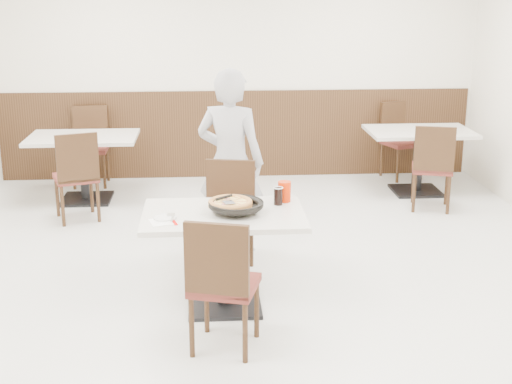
{
  "coord_description": "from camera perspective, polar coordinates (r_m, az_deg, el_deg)",
  "views": [
    {
      "loc": [
        -0.38,
        -5.38,
        2.38
      ],
      "look_at": [
        -0.02,
        -0.3,
        0.89
      ],
      "focal_mm": 50.0,
      "sensor_mm": 36.0,
      "label": 1
    }
  ],
  "objects": [
    {
      "name": "bg_chair_right_far",
      "position": [
        9.18,
        11.64,
        4.01
      ],
      "size": [
        0.54,
        0.54,
        0.95
      ],
      "primitive_type": null,
      "rotation": [
        0.0,
        0.0,
        3.49
      ],
      "color": "black",
      "rests_on": "floor"
    },
    {
      "name": "bg_chair_left_far",
      "position": [
        8.88,
        -13.16,
        3.51
      ],
      "size": [
        0.42,
        0.42,
        0.95
      ],
      "primitive_type": null,
      "rotation": [
        0.0,
        0.0,
        3.15
      ],
      "color": "black",
      "rests_on": "floor"
    },
    {
      "name": "pizza_server",
      "position": [
        5.21,
        -2.19,
        -0.84
      ],
      "size": [
        0.1,
        0.11,
        0.0
      ],
      "primitive_type": "cube",
      "rotation": [
        0.0,
        0.0,
        0.31
      ],
      "color": "silver",
      "rests_on": "pizza"
    },
    {
      "name": "wall_back",
      "position": [
        8.94,
        -1.59,
        10.03
      ],
      "size": [
        6.0,
        0.04,
        2.8
      ],
      "primitive_type": "cube",
      "color": "silver",
      "rests_on": "floor"
    },
    {
      "name": "cola_glass",
      "position": [
        5.45,
        1.79,
        -0.36
      ],
      "size": [
        0.08,
        0.08,
        0.13
      ],
      "primitive_type": "cylinder",
      "rotation": [
        0.0,
        0.0,
        0.13
      ],
      "color": "black",
      "rests_on": "main_table"
    },
    {
      "name": "napkin",
      "position": [
        5.12,
        -7.45,
        -2.36
      ],
      "size": [
        0.22,
        0.22,
        0.0
      ],
      "primitive_type": "cube",
      "rotation": [
        0.0,
        0.0,
        0.27
      ],
      "color": "white",
      "rests_on": "main_table"
    },
    {
      "name": "trivet",
      "position": [
        5.25,
        -1.53,
        -1.57
      ],
      "size": [
        0.12,
        0.12,
        0.04
      ],
      "primitive_type": "cylinder",
      "rotation": [
        0.0,
        0.0,
        0.13
      ],
      "color": "black",
      "rests_on": "main_table"
    },
    {
      "name": "wainscot_back",
      "position": [
        9.05,
        -1.54,
        4.66
      ],
      "size": [
        5.9,
        0.03,
        1.1
      ],
      "primitive_type": "cube",
      "color": "black",
      "rests_on": "floor"
    },
    {
      "name": "chair_near",
      "position": [
        4.77,
        -2.53,
        -7.21
      ],
      "size": [
        0.52,
        0.52,
        0.95
      ],
      "primitive_type": null,
      "rotation": [
        0.0,
        0.0,
        -0.28
      ],
      "color": "black",
      "rests_on": "floor"
    },
    {
      "name": "pizza",
      "position": [
        5.27,
        -2.07,
        -1.01
      ],
      "size": [
        0.37,
        0.37,
        0.02
      ],
      "primitive_type": "cylinder",
      "rotation": [
        0.0,
        0.0,
        0.13
      ],
      "color": "#B87E3F",
      "rests_on": "pizza_pan"
    },
    {
      "name": "chair_far",
      "position": [
        5.98,
        -2.32,
        -2.28
      ],
      "size": [
        0.5,
        0.5,
        0.95
      ],
      "primitive_type": null,
      "rotation": [
        0.0,
        0.0,
        2.94
      ],
      "color": "black",
      "rests_on": "floor"
    },
    {
      "name": "bg_chair_left_near",
      "position": [
        7.6,
        -14.23,
        1.3
      ],
      "size": [
        0.54,
        0.54,
        0.95
      ],
      "primitive_type": null,
      "rotation": [
        0.0,
        0.0,
        0.34
      ],
      "color": "black",
      "rests_on": "floor"
    },
    {
      "name": "bg_chair_right_near",
      "position": [
        7.96,
        13.92,
        2.0
      ],
      "size": [
        0.52,
        0.52,
        0.95
      ],
      "primitive_type": null,
      "rotation": [
        0.0,
        0.0,
        -0.26
      ],
      "color": "black",
      "rests_on": "floor"
    },
    {
      "name": "fork",
      "position": [
        5.14,
        -6.69,
        -2.06
      ],
      "size": [
        0.03,
        0.16,
        0.0
      ],
      "primitive_type": "cube",
      "rotation": [
        0.0,
        0.0,
        -0.08
      ],
      "color": "silver",
      "rests_on": "side_plate"
    },
    {
      "name": "bg_table_left",
      "position": [
        8.28,
        -13.53,
        1.85
      ],
      "size": [
        1.21,
        0.81,
        0.75
      ],
      "primitive_type": null,
      "rotation": [
        0.0,
        0.0,
        -0.01
      ],
      "color": "beige",
      "rests_on": "floor"
    },
    {
      "name": "side_plate",
      "position": [
        5.18,
        -7.3,
        -2.05
      ],
      "size": [
        0.18,
        0.18,
        0.01
      ],
      "primitive_type": "cylinder",
      "rotation": [
        0.0,
        0.0,
        0.13
      ],
      "color": "silver",
      "rests_on": "napkin"
    },
    {
      "name": "main_table",
      "position": [
        5.41,
        -2.56,
        -5.44
      ],
      "size": [
        1.3,
        0.95,
        0.75
      ],
      "primitive_type": null,
      "rotation": [
        0.0,
        0.0,
        0.13
      ],
      "color": "beige",
      "rests_on": "floor"
    },
    {
      "name": "diner_person",
      "position": [
        6.4,
        -2.07,
        2.42
      ],
      "size": [
        0.72,
        0.59,
        1.69
      ],
      "primitive_type": "imported",
      "rotation": [
        0.0,
        0.0,
        2.79
      ],
      "color": "#A6A5AA",
      "rests_on": "floor"
    },
    {
      "name": "bg_table_right",
      "position": [
        8.58,
        12.82,
        2.41
      ],
      "size": [
        1.21,
        0.82,
        0.75
      ],
      "primitive_type": null,
      "rotation": [
        0.0,
        0.0,
        -0.01
      ],
      "color": "beige",
      "rests_on": "floor"
    },
    {
      "name": "red_cup",
      "position": [
        5.53,
        2.29,
        0.04
      ],
      "size": [
        0.11,
        0.11,
        0.16
      ],
      "primitive_type": "cylinder",
      "rotation": [
        0.0,
        0.0,
        0.13
      ],
      "color": "#C42300",
      "rests_on": "main_table"
    },
    {
      "name": "pizza_pan",
      "position": [
        5.25,
        -1.6,
        -1.27
      ],
      "size": [
        0.41,
        0.41,
        0.01
      ],
      "primitive_type": "cylinder",
      "rotation": [
        0.0,
        0.0,
        0.13
      ],
      "color": "black",
      "rests_on": "trivet"
    },
    {
      "name": "floor",
      "position": [
        5.89,
        0.02,
        -7.49
      ],
      "size": [
        7.0,
        7.0,
        0.0
      ],
      "primitive_type": "plane",
      "color": "#AFAFAB",
      "rests_on": "ground"
    },
    {
      "name": "wall_front",
      "position": [
        2.15,
        6.75,
        -10.88
      ],
      "size": [
        6.0,
        0.04,
        2.8
      ],
      "primitive_type": "cube",
      "color": "silver",
      "rests_on": "floor"
    }
  ]
}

